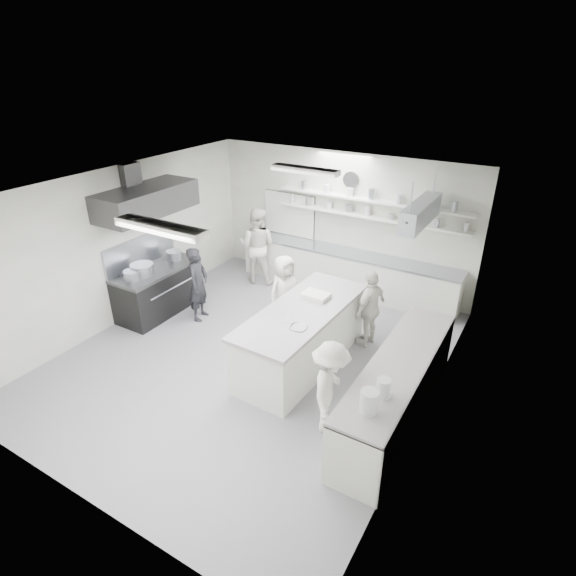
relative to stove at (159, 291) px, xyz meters
The scene contains 27 objects.
floor 2.67m from the stove, ahead, with size 6.00×7.00×0.02m, color #98989F.
ceiling 3.67m from the stove, ahead, with size 6.00×7.00×0.02m, color white.
wall_back 4.18m from the stove, 50.01° to the left, with size 6.00×0.04×3.00m, color silver.
wall_front 4.80m from the stove, 56.31° to the right, with size 6.00×0.04×3.00m, color silver.
wall_left 1.19m from the stove, 135.00° to the right, with size 0.04×7.00×3.00m, color silver.
wall_right 5.71m from the stove, ahead, with size 0.04×7.00×3.00m, color silver.
stove is the anchor object (origin of this frame).
exhaust_hood 1.90m from the stove, 90.00° to the right, with size 0.85×2.00×0.50m, color #3A3A3A.
back_counter 4.03m from the stove, 43.99° to the left, with size 5.00×0.60×0.92m, color silver.
shelf_lower 4.63m from the stove, 41.99° to the left, with size 4.20×0.26×0.04m, color silver.
shelf_upper 4.74m from the stove, 41.99° to the left, with size 4.20×0.26×0.04m, color silver.
pass_through_window 3.49m from the stove, 67.12° to the left, with size 1.30×0.04×1.00m, color black.
wall_clock 4.60m from the stove, 47.54° to the left, with size 0.32×0.32×0.05m, color white.
right_counter 5.28m from the stove, ahead, with size 0.74×3.30×0.94m, color silver.
pot_rack 5.35m from the stove, 23.50° to the left, with size 0.30×1.60×0.40m, color #9FA4AF.
light_fixture_front 4.22m from the stove, 40.24° to the right, with size 1.30×0.25×0.10m, color silver.
light_fixture_rear 3.86m from the stove, 28.30° to the left, with size 1.30×0.25×0.10m, color silver.
prep_island 3.43m from the stove, ahead, with size 1.02×2.72×1.00m, color silver.
stove_pot 0.68m from the stove, 90.00° to the right, with size 0.44×0.44×0.26m, color #9FA4AF.
cook_stove 0.98m from the stove, 11.92° to the left, with size 0.55×0.36×1.51m, color black.
cook_back 2.45m from the stove, 66.93° to the left, with size 0.86×0.67×1.77m, color silver.
cook_island_left 2.65m from the stove, 18.38° to the left, with size 0.71×0.46×1.45m, color silver.
cook_island_right 4.30m from the stove, 13.93° to the left, with size 0.86×0.36×1.46m, color silver.
cook_right 4.73m from the stove, 16.46° to the right, with size 0.92×0.53×1.43m, color silver.
bowl_island_a 3.75m from the stove, 10.19° to the right, with size 0.27×0.27×0.07m, color #9FA4AF.
bowl_island_b 3.48m from the stove, ahead, with size 0.18×0.18×0.06m, color silver.
bowl_right 5.48m from the stove, 14.82° to the right, with size 0.23×0.23×0.06m, color silver.
Camera 1 is at (4.04, -5.63, 4.80)m, focal length 29.29 mm.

